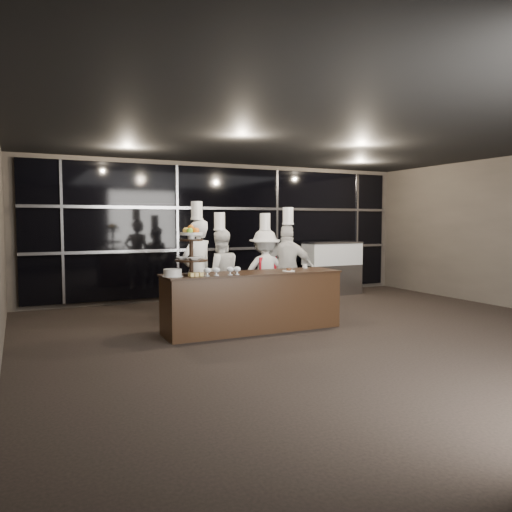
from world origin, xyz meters
name	(u,v)px	position (x,y,z in m)	size (l,w,h in m)	color
room	(369,237)	(0.00, 0.00, 1.50)	(10.00, 10.00, 10.00)	black
window_wall	(229,231)	(0.00, 4.94, 1.50)	(8.60, 0.10, 2.80)	black
buffet_counter	(253,301)	(-0.98, 1.60, 0.47)	(2.84, 0.74, 0.92)	black
display_stand	(191,247)	(-1.98, 1.60, 1.34)	(0.48, 0.48, 0.74)	black
compotes	(223,270)	(-1.57, 1.38, 1.00)	(0.58, 0.11, 0.12)	silver
layer_cake	(173,273)	(-2.28, 1.55, 0.97)	(0.30, 0.30, 0.11)	white
pastry_squares	(196,274)	(-1.97, 1.44, 0.95)	(0.20, 0.13, 0.05)	#FFDD7C
small_plate	(289,270)	(-0.39, 1.50, 0.94)	(0.20, 0.20, 0.05)	white
chef_cup	(305,266)	(0.12, 1.85, 0.96)	(0.08, 0.08, 0.07)	white
display_case	(332,265)	(2.34, 4.30, 0.69)	(1.35, 0.59, 1.24)	#A5A5AA
chef_a	(197,270)	(-1.56, 2.56, 0.90)	(0.76, 0.66, 2.05)	silver
chef_b	(220,274)	(-1.12, 2.66, 0.80)	(0.82, 0.67, 1.87)	white
chef_c	(265,272)	(-0.23, 2.67, 0.79)	(1.12, 0.80, 1.86)	silver
chef_d	(288,269)	(0.13, 2.47, 0.85)	(1.05, 0.85, 1.97)	silver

